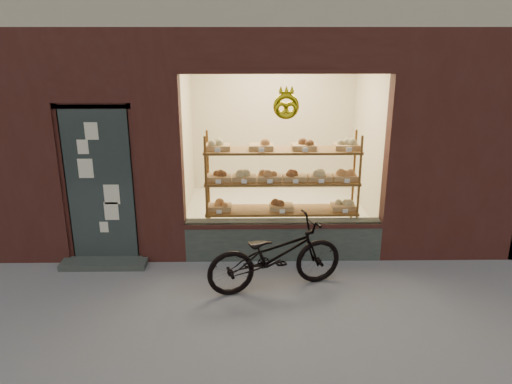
{
  "coord_description": "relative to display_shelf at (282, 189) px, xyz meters",
  "views": [
    {
      "loc": [
        -0.03,
        -4.26,
        3.13
      ],
      "look_at": [
        0.07,
        2.0,
        1.02
      ],
      "focal_mm": 35.0,
      "sensor_mm": 36.0,
      "label": 1
    }
  ],
  "objects": [
    {
      "name": "bicycle",
      "position": [
        -0.16,
        -1.27,
        -0.43
      ],
      "size": [
        1.81,
        1.05,
        0.9
      ],
      "primitive_type": "imported",
      "rotation": [
        0.0,
        0.0,
        1.85
      ],
      "color": "black",
      "rests_on": "ground"
    },
    {
      "name": "display_shelf",
      "position": [
        0.0,
        0.0,
        0.0
      ],
      "size": [
        2.2,
        0.45,
        1.7
      ],
      "color": "brown",
      "rests_on": "ground"
    },
    {
      "name": "ground",
      "position": [
        -0.45,
        -2.55,
        -0.88
      ],
      "size": [
        90.0,
        90.0,
        0.0
      ],
      "primitive_type": "plane",
      "color": "slate"
    }
  ]
}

